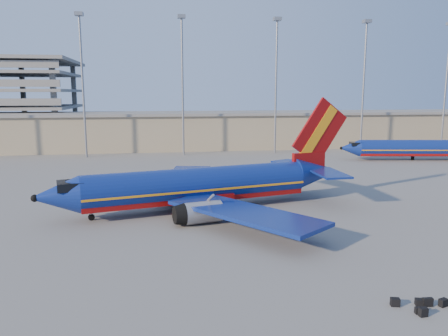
# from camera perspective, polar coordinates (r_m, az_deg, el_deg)

# --- Properties ---
(ground) EXTENTS (220.00, 220.00, 0.00)m
(ground) POSITION_cam_1_polar(r_m,az_deg,el_deg) (49.35, 3.86, -5.63)
(ground) COLOR slate
(ground) RESTS_ON ground
(terminal_building) EXTENTS (122.00, 16.00, 8.50)m
(terminal_building) POSITION_cam_1_polar(r_m,az_deg,el_deg) (106.75, 2.37, 5.09)
(terminal_building) COLOR gray
(terminal_building) RESTS_ON ground
(light_mast_row) EXTENTS (101.60, 1.60, 28.65)m
(light_mast_row) POSITION_cam_1_polar(r_m,az_deg,el_deg) (93.79, 0.79, 12.54)
(light_mast_row) COLOR gray
(light_mast_row) RESTS_ON ground
(aircraft_main) EXTENTS (36.60, 34.80, 12.57)m
(aircraft_main) POSITION_cam_1_polar(r_m,az_deg,el_deg) (49.67, -2.53, -2.33)
(aircraft_main) COLOR navy
(aircraft_main) RESTS_ON ground
(aircraft_second) EXTENTS (30.79, 11.90, 10.47)m
(aircraft_second) POSITION_cam_1_polar(r_m,az_deg,el_deg) (93.52, 23.95, 2.40)
(aircraft_second) COLOR navy
(aircraft_second) RESTS_ON ground
(luggage_pile) EXTENTS (3.56, 3.03, 0.55)m
(luggage_pile) POSITION_cam_1_polar(r_m,az_deg,el_deg) (30.63, 24.79, -16.06)
(luggage_pile) COLOR black
(luggage_pile) RESTS_ON ground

